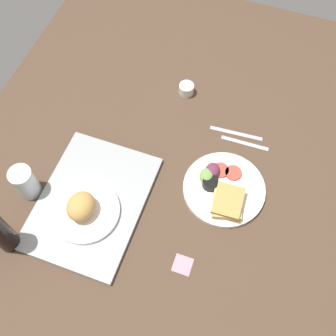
{
  "coord_description": "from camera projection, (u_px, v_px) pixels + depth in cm",
  "views": [
    {
      "loc": [
        -57.55,
        -18.35,
        121.49
      ],
      "look_at": [
        2.0,
        3.0,
        4.0
      ],
      "focal_mm": 43.1,
      "sensor_mm": 36.0,
      "label": 1
    }
  ],
  "objects": [
    {
      "name": "soda_bottle",
      "position": [
        0.0,
        233.0,
        1.17
      ],
      "size": [
        6.4,
        6.4,
        18.77
      ],
      "primitive_type": "cylinder",
      "color": "black",
      "rests_on": "ground_plane"
    },
    {
      "name": "fork",
      "position": [
        245.0,
        143.0,
        1.42
      ],
      "size": [
        1.91,
        17.03,
        0.5
      ],
      "primitive_type": "cube",
      "rotation": [
        0.0,
        0.0,
        1.6
      ],
      "color": "#B7B7BC",
      "rests_on": "ground_plane"
    },
    {
      "name": "knife",
      "position": [
        236.0,
        133.0,
        1.44
      ],
      "size": [
        2.68,
        19.05,
        0.5
      ],
      "primitive_type": "cube",
      "rotation": [
        0.0,
        0.0,
        1.64
      ],
      "color": "#B7B7BC",
      "rests_on": "ground_plane"
    },
    {
      "name": "drinking_glass",
      "position": [
        25.0,
        182.0,
        1.29
      ],
      "size": [
        7.43,
        7.43,
        12.22
      ],
      "primitive_type": "cylinder",
      "color": "silver",
      "rests_on": "ground_plane"
    },
    {
      "name": "plate_with_salad",
      "position": [
        223.0,
        189.0,
        1.32
      ],
      "size": [
        27.23,
        27.23,
        5.4
      ],
      "color": "white",
      "rests_on": "ground_plane"
    },
    {
      "name": "bread_plate_near",
      "position": [
        83.0,
        209.0,
        1.26
      ],
      "size": [
        21.98,
        21.98,
        8.23
      ],
      "color": "white",
      "rests_on": "serving_tray"
    },
    {
      "name": "sticky_note",
      "position": [
        183.0,
        265.0,
        1.22
      ],
      "size": [
        5.66,
        5.66,
        0.12
      ],
      "primitive_type": "cube",
      "rotation": [
        0.0,
        0.0,
        0.01
      ],
      "color": "pink",
      "rests_on": "ground_plane"
    },
    {
      "name": "ground_plane",
      "position": [
        174.0,
        183.0,
        1.37
      ],
      "size": [
        190.0,
        150.0,
        3.0
      ],
      "primitive_type": "cube",
      "color": "#4C3828"
    },
    {
      "name": "espresso_cup",
      "position": [
        186.0,
        89.0,
        1.52
      ],
      "size": [
        5.6,
        5.6,
        4.0
      ],
      "primitive_type": "cylinder",
      "color": "silver",
      "rests_on": "ground_plane"
    },
    {
      "name": "serving_tray",
      "position": [
        92.0,
        202.0,
        1.31
      ],
      "size": [
        45.01,
        33.01,
        1.6
      ],
      "primitive_type": "cube",
      "rotation": [
        0.0,
        0.0,
        -0.0
      ],
      "color": "#9EA0A3",
      "rests_on": "ground_plane"
    }
  ]
}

